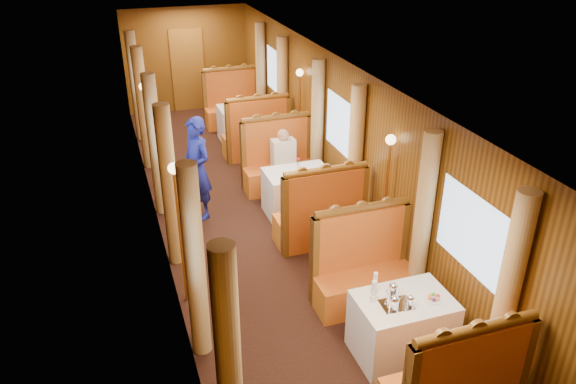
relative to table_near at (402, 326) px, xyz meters
name	(u,v)px	position (x,y,z in m)	size (l,w,h in m)	color
floor	(254,219)	(-0.75, 3.50, -0.38)	(3.00, 12.00, 0.01)	black
ceiling	(250,68)	(-0.75, 3.50, 2.12)	(3.00, 12.00, 0.01)	silver
wall_far	(187,60)	(-0.75, 9.50, 0.88)	(3.00, 2.50, 0.01)	brown
wall_left	(153,161)	(-2.25, 3.50, 0.88)	(12.00, 2.50, 0.01)	brown
wall_right	(342,137)	(0.75, 3.50, 0.88)	(12.00, 2.50, 0.01)	brown
doorway_far	(188,70)	(-0.75, 9.47, 0.62)	(0.80, 0.04, 2.00)	brown
table_near	(402,326)	(0.00, 0.00, 0.00)	(1.05, 0.72, 0.75)	white
banquette_near_aft	(363,273)	(0.00, 1.01, 0.05)	(1.30, 0.55, 1.34)	#B23813
table_mid	(298,192)	(0.00, 3.50, 0.00)	(1.05, 0.72, 0.75)	white
banquette_mid_fwd	(320,219)	(0.00, 2.49, 0.05)	(1.30, 0.55, 1.34)	#B23813
banquette_mid_aft	(279,166)	(0.00, 4.51, 0.05)	(1.30, 0.55, 1.34)	#B23813
table_far	(244,123)	(0.00, 7.00, 0.00)	(1.05, 0.72, 0.75)	white
banquette_far_fwd	(256,137)	(0.00, 5.99, 0.05)	(1.30, 0.55, 1.34)	#B23813
banquette_far_aft	(233,107)	(0.00, 8.01, 0.05)	(1.30, 0.55, 1.34)	#B23813
tea_tray	(396,305)	(-0.14, -0.06, 0.38)	(0.34, 0.26, 0.01)	silver
teapot_left	(394,305)	(-0.20, -0.12, 0.44)	(0.17, 0.13, 0.14)	silver
teapot_right	(410,302)	(-0.01, -0.12, 0.43)	(0.14, 0.11, 0.11)	silver
teapot_back	(393,291)	(-0.10, 0.09, 0.44)	(0.17, 0.13, 0.14)	silver
fruit_plate	(434,298)	(0.29, -0.10, 0.39)	(0.20, 0.20, 0.05)	white
cup_inboard	(373,293)	(-0.35, 0.09, 0.48)	(0.08, 0.08, 0.26)	white
cup_outboard	(375,285)	(-0.26, 0.22, 0.48)	(0.08, 0.08, 0.26)	white
rose_vase_mid	(298,162)	(0.00, 3.49, 0.55)	(0.06, 0.06, 0.36)	silver
rose_vase_far	(242,99)	(-0.04, 6.97, 0.55)	(0.06, 0.06, 0.36)	silver
window_left_near	(197,287)	(-2.24, 0.00, 1.07)	(1.20, 0.90, 0.01)	#91ADD3
curtain_left_near_a	(229,365)	(-2.13, -0.78, 0.80)	(0.22, 0.22, 2.35)	tan
curtain_left_near_b	(195,264)	(-2.13, 0.78, 0.80)	(0.22, 0.22, 2.35)	tan
window_right_near	(472,233)	(0.74, 0.00, 1.07)	(1.20, 0.90, 0.01)	#91ADD3
curtain_right_near_a	(507,299)	(0.63, -0.78, 0.80)	(0.22, 0.22, 2.35)	tan
curtain_right_near_b	(423,223)	(0.63, 0.78, 0.80)	(0.22, 0.22, 2.35)	tan
window_left_mid	(153,149)	(-2.24, 3.50, 1.07)	(1.20, 0.90, 0.01)	#91ADD3
curtain_left_mid_a	(169,187)	(-2.13, 2.72, 0.80)	(0.22, 0.22, 2.35)	tan
curtain_left_mid_b	(156,146)	(-2.13, 4.28, 0.80)	(0.22, 0.22, 2.35)	tan
window_right_mid	(341,126)	(0.74, 3.50, 1.07)	(1.20, 0.90, 0.01)	#91ADD3
curtain_right_mid_a	(355,161)	(0.63, 2.72, 0.80)	(0.22, 0.22, 2.35)	tan
curtain_right_mid_b	(317,127)	(0.63, 4.28, 0.80)	(0.22, 0.22, 2.35)	tan
window_left_far	(132,84)	(-2.24, 7.00, 1.07)	(1.20, 0.90, 0.01)	#91ADD3
curtain_left_far_a	(143,109)	(-2.13, 6.22, 0.80)	(0.22, 0.22, 2.35)	tan
curtain_left_far_b	(136,87)	(-2.13, 7.78, 0.80)	(0.22, 0.22, 2.35)	tan
window_right_far	(276,72)	(0.74, 7.00, 1.07)	(1.20, 0.90, 0.01)	#91ADD3
curtain_right_far_a	(282,95)	(0.63, 6.22, 0.80)	(0.22, 0.22, 2.35)	tan
curtain_right_far_b	(261,76)	(0.63, 7.78, 0.80)	(0.22, 0.22, 2.35)	tan
sconce_left_fore	(177,206)	(-2.15, 1.75, 1.01)	(0.14, 0.14, 1.95)	#BF8C3F
sconce_right_fore	(388,174)	(0.65, 1.75, 1.01)	(0.14, 0.14, 1.95)	#BF8C3F
sconce_left_aft	(146,115)	(-2.15, 5.25, 1.01)	(0.14, 0.14, 1.95)	#BF8C3F
sconce_right_aft	(299,99)	(0.65, 5.25, 1.01)	(0.14, 0.14, 1.95)	#BF8C3F
steward	(197,169)	(-1.55, 3.93, 0.47)	(0.62, 0.41, 1.70)	navy
passenger	(284,156)	(0.00, 4.22, 0.37)	(0.40, 0.44, 0.76)	beige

